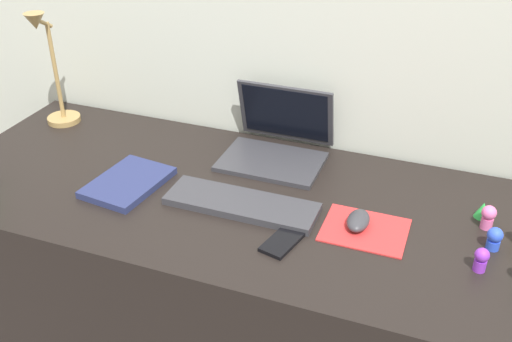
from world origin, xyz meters
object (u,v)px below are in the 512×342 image
Objects in this scene: mouse at (358,221)px; toy_figurine_purple at (481,259)px; laptop at (278,140)px; keyboard at (242,204)px; notebook_pad at (128,183)px; toy_figurine_blue at (494,237)px; cell_phone at (283,241)px; toy_figurine_green at (483,210)px; toy_figurine_pink at (488,216)px; desk_lamp at (51,72)px.

toy_figurine_purple reaches higher than mouse.
toy_figurine_purple is at bearing -12.54° from mouse.
keyboard is at bearing -89.44° from laptop.
notebook_pad is 4.05× the size of toy_figurine_blue.
toy_figurine_green reaches higher than cell_phone.
laptop is 0.68m from toy_figurine_blue.
cell_phone is at bearing -69.29° from laptop.
toy_figurine_green is (0.29, 0.16, 0.00)m from mouse.
toy_figurine_purple is (0.45, 0.06, 0.03)m from cell_phone.
toy_figurine_pink is 0.05m from toy_figurine_green.
toy_figurine_purple reaches higher than toy_figurine_blue.
toy_figurine_purple is at bearing -92.47° from toy_figurine_pink.
toy_figurine_green reaches higher than mouse.
toy_figurine_purple is (-0.01, -0.18, -0.00)m from toy_figurine_pink.
toy_figurine_blue reaches higher than toy_figurine_green.
toy_figurine_purple is at bearing -88.69° from toy_figurine_green.
toy_figurine_blue is (0.02, -0.08, -0.00)m from toy_figurine_pink.
toy_figurine_blue is (0.48, 0.16, 0.03)m from cell_phone.
laptop is 0.77m from desk_lamp.
notebook_pad is at bearing -176.29° from toy_figurine_blue.
keyboard is (0.00, -0.30, -0.04)m from laptop.
laptop reaches higher than mouse.
keyboard is at bearing -176.53° from mouse.
toy_figurine_purple is (0.01, -0.23, 0.01)m from toy_figurine_green.
desk_lamp reaches higher than keyboard.
toy_figurine_purple is (0.61, -0.35, -0.02)m from laptop.
toy_figurine_blue reaches higher than notebook_pad.
laptop is at bearing 50.08° from notebook_pad.
toy_figurine_pink is 1.46× the size of toy_figurine_green.
notebook_pad is at bearing -171.34° from toy_figurine_pink.
toy_figurine_pink is 1.07× the size of toy_figurine_purple.
desk_lamp is 8.71× the size of toy_figurine_green.
toy_figurine_blue is at bearing 31.83° from cell_phone.
desk_lamp reaches higher than mouse.
desk_lamp is 0.53m from notebook_pad.
desk_lamp is (-0.92, 0.36, 0.18)m from cell_phone.
laptop is 0.47m from notebook_pad.
cell_phone is 0.33× the size of desk_lamp.
toy_figurine_blue is at bearing -77.69° from toy_figurine_pink.
toy_figurine_pink reaches higher than cell_phone.
cell_phone is 0.51m from toy_figurine_blue.
cell_phone is 0.53× the size of notebook_pad.
mouse is 0.32m from toy_figurine_blue.
cell_phone is 0.52m from toy_figurine_pink.
laptop is 4.64× the size of toy_figurine_pink.
desk_lamp reaches higher than toy_figurine_green.
cell_phone is 1.98× the size of toy_figurine_pink.
toy_figurine_purple is at bearing -104.81° from toy_figurine_blue.
toy_figurine_green is at bearing 103.56° from toy_figurine_blue.
keyboard is 0.63m from toy_figurine_pink.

